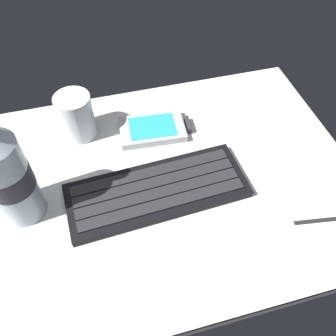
% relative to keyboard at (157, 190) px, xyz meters
% --- Properties ---
extents(ground_plane, '(0.64, 0.48, 0.03)m').
position_rel_keyboard_xyz_m(ground_plane, '(0.02, 0.02, -0.02)').
color(ground_plane, silver).
extents(keyboard, '(0.30, 0.13, 0.02)m').
position_rel_keyboard_xyz_m(keyboard, '(0.00, 0.00, 0.00)').
color(keyboard, black).
rests_on(keyboard, ground_plane).
extents(handheld_device, '(0.13, 0.08, 0.02)m').
position_rel_keyboard_xyz_m(handheld_device, '(0.03, 0.14, -0.00)').
color(handheld_device, '#B7BABF').
rests_on(handheld_device, ground_plane).
extents(juice_cup, '(0.06, 0.06, 0.09)m').
position_rel_keyboard_xyz_m(juice_cup, '(-0.11, 0.17, 0.03)').
color(juice_cup, silver).
rests_on(juice_cup, ground_plane).
extents(water_bottle, '(0.07, 0.07, 0.21)m').
position_rel_keyboard_xyz_m(water_bottle, '(-0.21, 0.03, 0.08)').
color(water_bottle, silver).
rests_on(water_bottle, ground_plane).
extents(stylus_pen, '(0.10, 0.02, 0.01)m').
position_rel_keyboard_xyz_m(stylus_pen, '(0.24, -0.12, -0.00)').
color(stylus_pen, '#26262B').
rests_on(stylus_pen, ground_plane).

